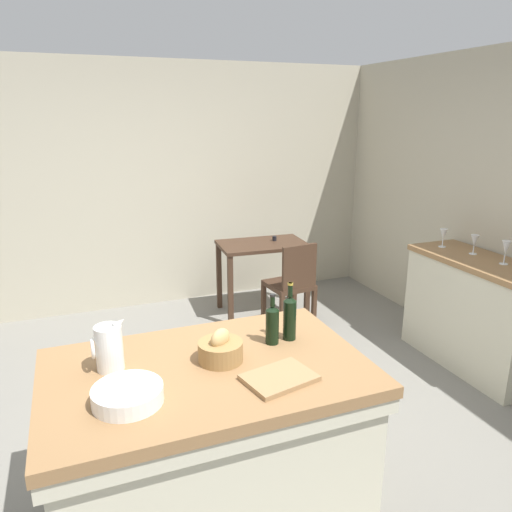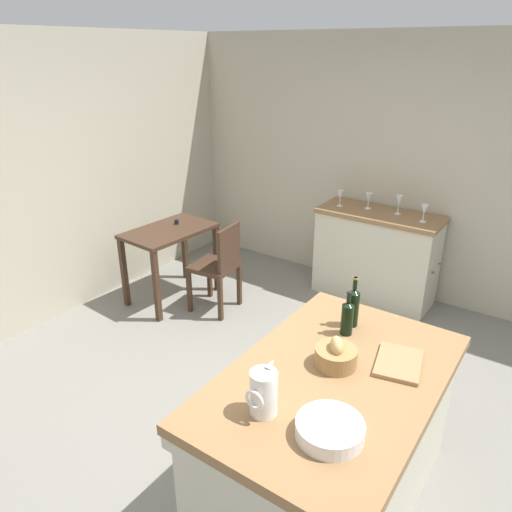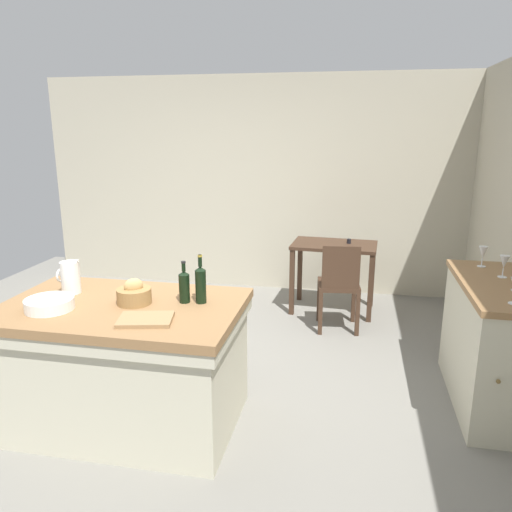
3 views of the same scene
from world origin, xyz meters
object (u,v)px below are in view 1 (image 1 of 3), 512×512
(writing_desk, at_px, (262,255))
(wine_bottle_dark, at_px, (290,317))
(wine_glass_middle, at_px, (475,241))
(wash_bowl, at_px, (128,395))
(island_table, at_px, (209,436))
(pitcher, at_px, (109,347))
(bread_basket, at_px, (221,350))
(cutting_board, at_px, (279,378))
(wine_glass_right, at_px, (443,235))
(wine_bottle_amber, at_px, (272,324))
(wine_glass_left, at_px, (506,248))
(side_cabinet, at_px, (475,313))
(wooden_chair, at_px, (292,284))

(writing_desk, xyz_separation_m, wine_bottle_dark, (-0.78, -2.32, 0.36))
(wine_glass_middle, bearing_deg, wash_bowl, -160.01)
(island_table, xyz_separation_m, pitcher, (-0.44, 0.15, 0.51))
(bread_basket, height_order, cutting_board, bread_basket)
(wash_bowl, bearing_deg, wine_glass_right, 25.13)
(wash_bowl, bearing_deg, writing_desk, 57.36)
(island_table, bearing_deg, wash_bowl, -156.43)
(cutting_board, bearing_deg, wash_bowl, 174.26)
(wash_bowl, bearing_deg, wine_glass_middle, 19.99)
(pitcher, height_order, wine_glass_right, pitcher)
(wine_bottle_dark, bearing_deg, wine_glass_right, 27.83)
(wine_bottle_amber, bearing_deg, writing_desk, 69.21)
(pitcher, distance_m, wine_glass_middle, 3.10)
(pitcher, relative_size, wine_glass_left, 1.42)
(side_cabinet, relative_size, wooden_chair, 1.37)
(writing_desk, xyz_separation_m, wine_bottle_amber, (-0.89, -2.34, 0.34))
(island_table, xyz_separation_m, bread_basket, (0.08, 0.04, 0.46))
(pitcher, xyz_separation_m, wine_glass_left, (3.01, 0.45, 0.08))
(wooden_chair, distance_m, wash_bowl, 2.75)
(cutting_board, bearing_deg, pitcher, 151.60)
(wine_glass_left, bearing_deg, writing_desk, 124.42)
(island_table, distance_m, side_cabinet, 2.62)
(wash_bowl, xyz_separation_m, bread_basket, (0.48, 0.21, 0.02))
(writing_desk, relative_size, wine_bottle_dark, 2.86)
(island_table, distance_m, pitcher, 0.70)
(wash_bowl, height_order, wine_glass_right, wine_glass_right)
(pitcher, distance_m, wine_bottle_amber, 0.84)
(writing_desk, bearing_deg, bread_basket, -116.44)
(side_cabinet, xyz_separation_m, writing_desk, (-1.22, 1.71, 0.17))
(wine_glass_middle, bearing_deg, cutting_board, -153.31)
(pitcher, bearing_deg, wash_bowl, -82.40)
(wooden_chair, xyz_separation_m, wine_glass_middle, (1.19, -0.99, 0.55))
(wine_glass_middle, bearing_deg, wine_bottle_dark, -159.52)
(cutting_board, distance_m, wine_glass_left, 2.44)
(side_cabinet, xyz_separation_m, bread_basket, (-2.43, -0.71, 0.46))
(side_cabinet, xyz_separation_m, pitcher, (-2.95, -0.60, 0.51))
(island_table, height_order, wine_glass_right, wine_glass_right)
(wine_bottle_dark, bearing_deg, wine_bottle_amber, -172.83)
(island_table, xyz_separation_m, wine_glass_right, (2.48, 1.18, 0.58))
(cutting_board, distance_m, wine_bottle_amber, 0.40)
(side_cabinet, height_order, wine_bottle_dark, wine_bottle_dark)
(writing_desk, distance_m, wine_glass_right, 1.80)
(pitcher, height_order, wine_bottle_dark, wine_bottle_dark)
(wine_bottle_amber, relative_size, wine_glass_left, 1.49)
(pitcher, bearing_deg, island_table, -18.51)
(wash_bowl, xyz_separation_m, wine_bottle_amber, (0.80, 0.30, 0.08))
(wine_glass_middle, bearing_deg, bread_basket, -160.72)
(wash_bowl, relative_size, cutting_board, 0.96)
(writing_desk, height_order, cutting_board, cutting_board)
(wine_glass_left, relative_size, wine_glass_middle, 1.16)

